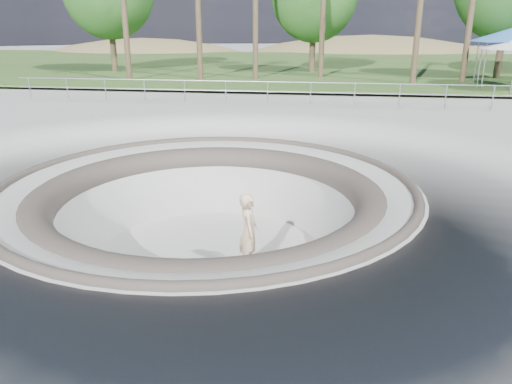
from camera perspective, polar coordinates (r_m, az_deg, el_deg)
ground at (r=12.32m, az=-5.58°, el=0.82°), size 180.00×180.00×0.00m
skate_bowl at (r=13.00m, az=-5.33°, el=-6.87°), size 14.00×14.00×4.10m
grass_strip at (r=45.59m, az=4.85°, el=14.29°), size 180.00×36.00×0.12m
distant_hills at (r=69.39m, az=9.11°, el=9.65°), size 103.20×45.00×28.60m
safety_railing at (r=23.74m, az=1.33°, el=11.34°), size 25.00×0.06×1.03m
skateboard at (r=12.10m, az=-0.80°, el=-8.89°), size 0.79×0.29×0.08m
skater at (r=11.68m, az=-0.82°, el=-4.65°), size 0.60×0.78×1.92m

